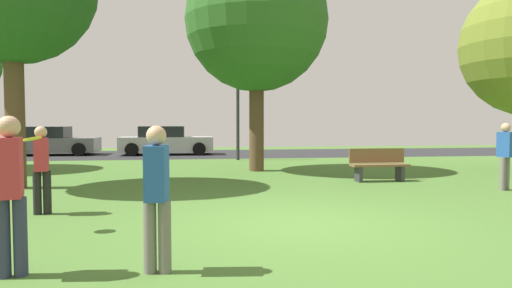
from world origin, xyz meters
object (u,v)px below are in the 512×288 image
Objects in this scene: park_bench at (378,164)px; person_thrower at (42,166)px; parked_car_grey at (49,142)px; oak_tree_left at (257,21)px; person_catcher at (10,188)px; frisbee_disc at (32,139)px; parked_car_silver at (166,142)px; person_bystander at (505,153)px; person_walking at (157,193)px; street_lamp_post at (238,108)px.

person_thrower is at bearing 23.80° from park_bench.
oak_tree_left is at bearing -42.73° from parked_car_grey.
person_catcher is 5.06× the size of frisbee_disc.
person_bystander is at bearing -56.10° from parked_car_silver.
person_walking is at bearing -69.98° from parked_car_grey.
oak_tree_left is 13.23m from parked_car_grey.
person_thrower reaches higher than park_bench.
person_thrower is 3.43m from person_catcher.
person_catcher is 0.37× the size of parked_car_silver.
oak_tree_left is 1.63× the size of street_lamp_post.
frisbee_disc is 0.07× the size of street_lamp_post.
parked_car_grey reaches higher than park_bench.
park_bench is (12.17, -11.53, -0.18)m from parked_car_grey.
person_bystander reaches higher than frisbee_disc.
person_thrower is at bearing -126.38° from oak_tree_left.
person_catcher reaches higher than person_bystander.
person_walking is (-7.79, -4.84, -0.01)m from person_bystander.
person_walking is 2.90m from frisbee_disc.
street_lamp_post is (4.26, 12.17, 0.86)m from frisbee_disc.
oak_tree_left is at bearing 130.89° from person_thrower.
person_bystander is 0.35× the size of parked_car_grey.
street_lamp_post is at bearing -24.65° from parked_car_grey.
person_bystander is 1.01× the size of park_bench.
oak_tree_left reaches higher than street_lamp_post.
person_catcher is at bearing -77.27° from frisbee_disc.
oak_tree_left is 9.68m from frisbee_disc.
person_catcher reaches higher than parked_car_grey.
person_thrower reaches higher than parked_car_silver.
person_bystander is at bearing 85.26° from person_thrower.
person_bystander is 10.97m from street_lamp_post.
person_thrower is at bearing -112.89° from street_lamp_post.
person_thrower reaches higher than frisbee_disc.
person_bystander reaches higher than parked_car_grey.
person_catcher is 1.51m from person_walking.
frisbee_disc is (0.31, -1.35, 0.54)m from person_thrower.
parked_car_grey is at bearing 26.70° from person_walking.
oak_tree_left is at bearing -66.57° from parked_car_silver.
street_lamp_post reaches higher than person_walking.
frisbee_disc is 16.98m from parked_car_grey.
person_walking is 19.55m from parked_car_grey.
street_lamp_post is (3.81, 14.16, 1.31)m from person_catcher.
frisbee_disc is (-0.45, 1.99, 0.45)m from person_catcher.
person_walking is at bearing -46.67° from frisbee_disc.
street_lamp_post reaches higher than parked_car_grey.
person_thrower is 0.98× the size of person_walking.
oak_tree_left reaches higher than person_bystander.
parked_car_silver is (0.54, 17.79, -0.29)m from person_catcher.
person_bystander reaches higher than parked_car_silver.
oak_tree_left is 4.55× the size of person_bystander.
oak_tree_left is 4.70× the size of person_thrower.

